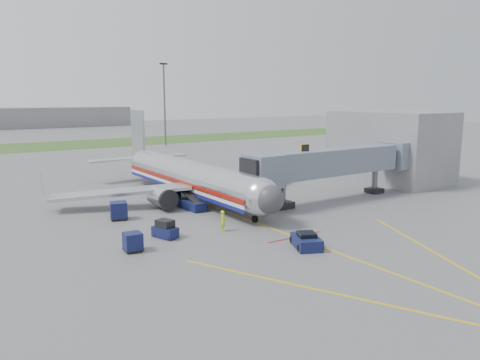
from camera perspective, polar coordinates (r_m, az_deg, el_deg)
ground at (r=44.24m, az=3.34°, el=-5.71°), size 400.00×400.00×0.00m
grass_strip at (r=126.98m, az=-22.28°, el=3.86°), size 300.00×25.00×0.01m
apron_markings at (r=38.89m, az=10.06°, el=-8.08°), size 21.52×50.00×0.01m
airliner at (r=56.22m, az=-6.13°, el=0.40°), size 32.10×35.67×10.25m
jet_bridge at (r=55.37m, az=10.82°, el=2.04°), size 25.30×4.00×6.90m
terminal at (r=71.40m, az=17.78°, el=3.93°), size 10.00×16.00×10.00m
light_mast_right at (r=120.09m, az=-9.19°, el=9.32°), size 2.00×0.44×20.40m
pushback_tug at (r=38.44m, az=8.10°, el=-7.40°), size 3.01×3.59×1.29m
baggage_tug at (r=41.20m, az=-9.12°, el=-6.01°), size 1.87×2.52×1.58m
baggage_cart_a at (r=53.76m, az=-8.46°, el=-1.92°), size 2.29×2.29×1.88m
baggage_cart_b at (r=38.12m, az=-12.94°, el=-7.36°), size 1.51×1.51×1.50m
baggage_cart_c at (r=48.09m, az=-14.57°, el=-3.63°), size 2.02×2.02×1.78m
belt_loader at (r=51.14m, az=-5.91°, el=-2.95°), size 1.65×4.63×2.24m
ground_power_cart at (r=52.63m, az=1.50°, el=-2.48°), size 1.76×1.46×1.21m
ramp_worker at (r=42.59m, az=-2.06°, el=-4.99°), size 0.79×0.83×1.91m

